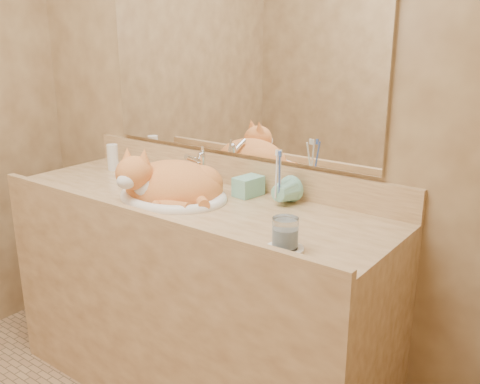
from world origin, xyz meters
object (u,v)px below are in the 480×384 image
Objects in this scene: cat at (168,183)px; water_glass at (285,233)px; soap_dispenser at (238,177)px; toothbrush_cup at (278,195)px; sink_basin at (172,181)px; vanity_counter at (193,300)px.

water_glass is at bearing -36.22° from cat.
soap_dispenser is at bearing 142.48° from water_glass.
water_glass is (0.23, -0.32, 0.01)m from toothbrush_cup.
toothbrush_cup is (0.40, 0.16, -0.01)m from cat.
sink_basin is 0.02m from cat.
toothbrush_cup is (0.31, 0.12, 0.47)m from vanity_counter.
sink_basin reaches higher than vanity_counter.
sink_basin is at bearing -159.46° from toothbrush_cup.
water_glass is at bearing -53.81° from toothbrush_cup.
soap_dispenser is 1.66× the size of toothbrush_cup.
vanity_counter is at bearing -158.40° from toothbrush_cup.
water_glass is (0.55, -0.19, 0.48)m from vanity_counter.
vanity_counter is 15.64× the size of toothbrush_cup.
toothbrush_cup is (0.39, 0.14, -0.02)m from sink_basin.
vanity_counter is at bearing -0.92° from cat.
water_glass is (0.63, -0.16, -0.01)m from cat.
cat is 4.28× the size of water_glass.
soap_dispenser is at bearing -178.93° from toothbrush_cup.
soap_dispenser is 1.86× the size of water_glass.
water_glass is at bearing -13.67° from sink_basin.
toothbrush_cup is at bearing 126.19° from water_glass.
cat is at bearing -159.22° from vanity_counter.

